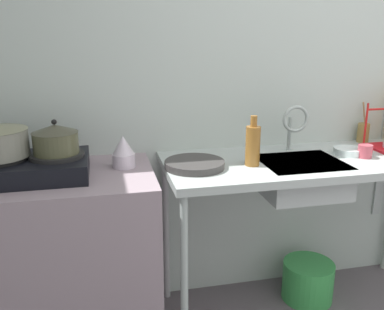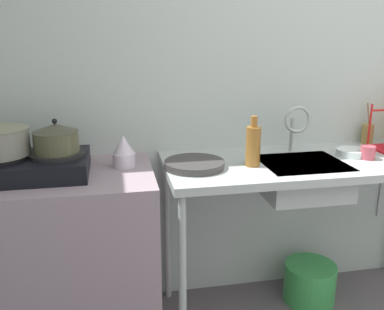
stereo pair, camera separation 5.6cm
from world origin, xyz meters
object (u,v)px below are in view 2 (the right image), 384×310
(percolator, at_px, (124,152))
(bucket_on_floor, at_px, (310,283))
(sink_basin, at_px, (301,178))
(stove, at_px, (30,165))
(bottle_by_sink, at_px, (253,145))
(small_bowl_on_drainboard, at_px, (351,152))
(utensil_jar, at_px, (367,133))
(faucet, at_px, (296,122))
(frying_pan, at_px, (194,164))
(pot_on_right_burner, at_px, (56,138))
(cup_by_rack, at_px, (368,152))

(percolator, height_order, bucket_on_floor, percolator)
(sink_basin, height_order, bucket_on_floor, sink_basin)
(stove, bearing_deg, bottle_by_sink, -2.65)
(small_bowl_on_drainboard, distance_m, utensil_jar, 0.33)
(bottle_by_sink, bearing_deg, faucet, 29.14)
(frying_pan, distance_m, utensil_jar, 1.14)
(stove, height_order, small_bowl_on_drainboard, stove)
(bottle_by_sink, distance_m, bucket_on_floor, 1.00)
(frying_pan, height_order, utensil_jar, utensil_jar)
(pot_on_right_burner, xyz_separation_m, bucket_on_floor, (1.36, 0.06, -0.96))
(stove, bearing_deg, small_bowl_on_drainboard, 0.75)
(pot_on_right_burner, bearing_deg, bottle_by_sink, -3.01)
(bottle_by_sink, bearing_deg, percolator, 170.32)
(sink_basin, xyz_separation_m, small_bowl_on_drainboard, (0.31, 0.07, 0.10))
(small_bowl_on_drainboard, xyz_separation_m, bucket_on_floor, (-0.15, 0.04, -0.81))
(small_bowl_on_drainboard, height_order, bottle_by_sink, bottle_by_sink)
(percolator, distance_m, frying_pan, 0.35)
(bottle_by_sink, bearing_deg, sink_basin, 0.80)
(percolator, xyz_separation_m, cup_by_rack, (1.25, -0.11, -0.04))
(cup_by_rack, xyz_separation_m, bucket_on_floor, (-0.20, 0.11, -0.82))
(percolator, xyz_separation_m, sink_basin, (0.90, -0.10, -0.16))
(stove, xyz_separation_m, sink_basin, (1.33, -0.04, -0.13))
(percolator, distance_m, small_bowl_on_drainboard, 1.21)
(faucet, bearing_deg, percolator, -176.32)
(utensil_jar, bearing_deg, small_bowl_on_drainboard, -136.47)
(small_bowl_on_drainboard, bearing_deg, stove, -179.25)
(percolator, height_order, utensil_jar, utensil_jar)
(cup_by_rack, distance_m, small_bowl_on_drainboard, 0.09)
(faucet, height_order, cup_by_rack, faucet)
(percolator, bearing_deg, stove, -172.35)
(faucet, height_order, small_bowl_on_drainboard, faucet)
(percolator, relative_size, cup_by_rack, 2.09)
(percolator, relative_size, faucet, 0.59)
(stove, height_order, bucket_on_floor, stove)
(percolator, bearing_deg, bucket_on_floor, 0.33)
(utensil_jar, bearing_deg, stove, -172.43)
(small_bowl_on_drainboard, bearing_deg, utensil_jar, 43.53)
(pot_on_right_burner, height_order, sink_basin, pot_on_right_burner)
(stove, bearing_deg, utensil_jar, 7.57)
(frying_pan, bearing_deg, small_bowl_on_drainboard, 3.10)
(stove, xyz_separation_m, utensil_jar, (1.87, 0.25, 0.01))
(stove, height_order, sink_basin, stove)
(percolator, height_order, frying_pan, percolator)
(stove, relative_size, pot_on_right_burner, 2.57)
(stove, xyz_separation_m, pot_on_right_burner, (0.13, 0.00, 0.12))
(pot_on_right_burner, distance_m, cup_by_rack, 1.57)
(utensil_jar, bearing_deg, bucket_on_floor, -154.61)
(pot_on_right_burner, height_order, faucet, faucet)
(cup_by_rack, relative_size, bucket_on_floor, 0.25)
(pot_on_right_burner, bearing_deg, small_bowl_on_drainboard, 0.82)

